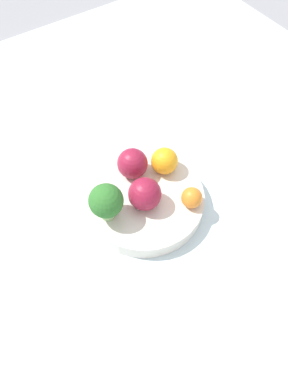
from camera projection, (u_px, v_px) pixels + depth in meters
ground_plane at (144, 211)px, 0.67m from camera, size 6.00×6.00×0.00m
table_surface at (144, 208)px, 0.66m from camera, size 1.20×1.20×0.02m
bowl at (144, 200)px, 0.64m from camera, size 0.21×0.21×0.03m
broccoli at (106, 201)px, 0.58m from camera, size 0.06×0.06×0.07m
apple_red at (132, 163)px, 0.64m from camera, size 0.05×0.05×0.05m
apple_green at (145, 194)px, 0.60m from camera, size 0.05×0.05×0.05m
orange_front at (164, 161)px, 0.64m from camera, size 0.05×0.05×0.05m
orange_back at (192, 198)px, 0.61m from camera, size 0.04×0.04×0.04m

